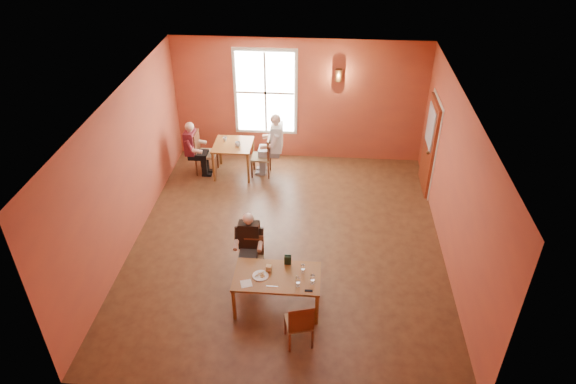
# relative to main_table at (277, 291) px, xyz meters

# --- Properties ---
(ground) EXTENTS (6.00, 7.00, 0.01)m
(ground) POSITION_rel_main_table_xyz_m (0.02, 1.71, -0.33)
(ground) COLOR brown
(ground) RESTS_ON ground
(wall_back) EXTENTS (6.00, 0.04, 3.00)m
(wall_back) POSITION_rel_main_table_xyz_m (0.02, 5.21, 1.17)
(wall_back) COLOR brown
(wall_back) RESTS_ON ground
(wall_front) EXTENTS (6.00, 0.04, 3.00)m
(wall_front) POSITION_rel_main_table_xyz_m (0.02, -1.79, 1.17)
(wall_front) COLOR brown
(wall_front) RESTS_ON ground
(wall_left) EXTENTS (0.04, 7.00, 3.00)m
(wall_left) POSITION_rel_main_table_xyz_m (-2.98, 1.71, 1.17)
(wall_left) COLOR brown
(wall_left) RESTS_ON ground
(wall_right) EXTENTS (0.04, 7.00, 3.00)m
(wall_right) POSITION_rel_main_table_xyz_m (3.02, 1.71, 1.17)
(wall_right) COLOR brown
(wall_right) RESTS_ON ground
(ceiling) EXTENTS (6.00, 7.00, 0.04)m
(ceiling) POSITION_rel_main_table_xyz_m (0.02, 1.71, 2.67)
(ceiling) COLOR white
(ceiling) RESTS_ON wall_back
(window) EXTENTS (1.36, 0.10, 1.96)m
(window) POSITION_rel_main_table_xyz_m (-0.78, 5.16, 1.37)
(window) COLOR white
(window) RESTS_ON wall_back
(door) EXTENTS (0.12, 1.04, 2.10)m
(door) POSITION_rel_main_table_xyz_m (2.96, 4.01, 0.72)
(door) COLOR maroon
(door) RESTS_ON ground
(wall_sconce) EXTENTS (0.16, 0.16, 0.28)m
(wall_sconce) POSITION_rel_main_table_xyz_m (0.92, 5.11, 1.87)
(wall_sconce) COLOR brown
(wall_sconce) RESTS_ON wall_back
(main_table) EXTENTS (1.42, 0.80, 0.66)m
(main_table) POSITION_rel_main_table_xyz_m (0.00, 0.00, 0.00)
(main_table) COLOR #5F3214
(main_table) RESTS_ON ground
(chair_diner_main) EXTENTS (0.37, 0.37, 0.83)m
(chair_diner_main) POSITION_rel_main_table_xyz_m (-0.50, 0.65, 0.08)
(chair_diner_main) COLOR #5C2D1C
(chair_diner_main) RESTS_ON ground
(diner_main) EXTENTS (0.48, 0.48, 1.20)m
(diner_main) POSITION_rel_main_table_xyz_m (-0.50, 0.62, 0.27)
(diner_main) COLOR #352019
(diner_main) RESTS_ON ground
(chair_empty) EXTENTS (0.48, 0.48, 0.88)m
(chair_empty) POSITION_rel_main_table_xyz_m (0.40, -0.74, 0.11)
(chair_empty) COLOR #482D16
(chair_empty) RESTS_ON ground
(plate_food) EXTENTS (0.30, 0.30, 0.03)m
(plate_food) POSITION_rel_main_table_xyz_m (-0.27, -0.03, 0.35)
(plate_food) COLOR white
(plate_food) RESTS_ON main_table
(sandwich) EXTENTS (0.10, 0.09, 0.11)m
(sandwich) POSITION_rel_main_table_xyz_m (-0.15, 0.09, 0.39)
(sandwich) COLOR tan
(sandwich) RESTS_ON main_table
(goblet_a) EXTENTS (0.08, 0.08, 0.17)m
(goblet_a) POSITION_rel_main_table_xyz_m (0.41, 0.12, 0.42)
(goblet_a) COLOR white
(goblet_a) RESTS_ON main_table
(goblet_b) EXTENTS (0.08, 0.08, 0.19)m
(goblet_b) POSITION_rel_main_table_xyz_m (0.58, -0.13, 0.42)
(goblet_b) COLOR white
(goblet_b) RESTS_ON main_table
(goblet_c) EXTENTS (0.09, 0.09, 0.19)m
(goblet_c) POSITION_rel_main_table_xyz_m (0.35, -0.21, 0.43)
(goblet_c) COLOR white
(goblet_c) RESTS_ON main_table
(menu_stand) EXTENTS (0.11, 0.06, 0.19)m
(menu_stand) POSITION_rel_main_table_xyz_m (0.15, 0.29, 0.43)
(menu_stand) COLOR black
(menu_stand) RESTS_ON main_table
(knife) EXTENTS (0.19, 0.02, 0.00)m
(knife) POSITION_rel_main_table_xyz_m (-0.05, -0.25, 0.33)
(knife) COLOR silver
(knife) RESTS_ON main_table
(napkin) EXTENTS (0.22, 0.22, 0.01)m
(napkin) POSITION_rel_main_table_xyz_m (-0.47, -0.22, 0.34)
(napkin) COLOR white
(napkin) RESTS_ON main_table
(sunglasses) EXTENTS (0.12, 0.04, 0.02)m
(sunglasses) POSITION_rel_main_table_xyz_m (0.53, -0.31, 0.34)
(sunglasses) COLOR black
(sunglasses) RESTS_ON main_table
(second_table) EXTENTS (0.89, 0.89, 0.78)m
(second_table) POSITION_rel_main_table_xyz_m (-1.45, 4.25, 0.06)
(second_table) COLOR brown
(second_table) RESTS_ON ground
(chair_diner_white) EXTENTS (0.43, 0.43, 0.98)m
(chair_diner_white) POSITION_rel_main_table_xyz_m (-0.80, 4.25, 0.16)
(chair_diner_white) COLOR #4D2C0F
(chair_diner_white) RESTS_ON ground
(diner_white) EXTENTS (0.59, 0.59, 1.47)m
(diner_white) POSITION_rel_main_table_xyz_m (-0.77, 4.25, 0.40)
(diner_white) COLOR silver
(diner_white) RESTS_ON ground
(chair_diner_maroon) EXTENTS (0.46, 0.46, 1.04)m
(chair_diner_maroon) POSITION_rel_main_table_xyz_m (-2.10, 4.25, 0.19)
(chair_diner_maroon) COLOR #4B2A18
(chair_diner_maroon) RESTS_ON ground
(diner_maroon) EXTENTS (0.52, 0.52, 1.29)m
(diner_maroon) POSITION_rel_main_table_xyz_m (-2.13, 4.25, 0.32)
(diner_maroon) COLOR maroon
(diner_maroon) RESTS_ON ground
(cup_a) EXTENTS (0.15, 0.15, 0.11)m
(cup_a) POSITION_rel_main_table_xyz_m (-1.32, 4.15, 0.50)
(cup_a) COLOR silver
(cup_a) RESTS_ON second_table
(cup_b) EXTENTS (0.12, 0.12, 0.09)m
(cup_b) POSITION_rel_main_table_xyz_m (-1.66, 4.38, 0.50)
(cup_b) COLOR white
(cup_b) RESTS_ON second_table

